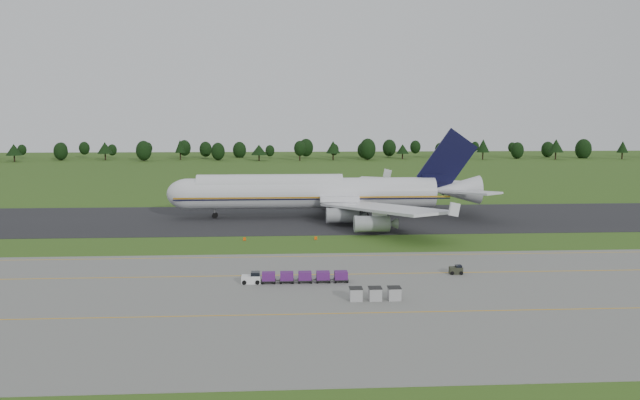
{
  "coord_description": "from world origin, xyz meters",
  "views": [
    {
      "loc": [
        -5.75,
        -109.46,
        22.61
      ],
      "look_at": [
        0.79,
        2.0,
        7.71
      ],
      "focal_mm": 35.0,
      "sensor_mm": 36.0,
      "label": 1
    }
  ],
  "objects": [
    {
      "name": "edge_markers",
      "position": [
        -6.46,
        4.06,
        0.27
      ],
      "size": [
        13.66,
        0.3,
        0.6
      ],
      "color": "#FC4F07",
      "rests_on": "ground"
    },
    {
      "name": "ground",
      "position": [
        0.0,
        0.0,
        0.0
      ],
      "size": [
        600.0,
        600.0,
        0.0
      ],
      "primitive_type": "plane",
      "color": "#315218",
      "rests_on": "ground"
    },
    {
      "name": "aircraft",
      "position": [
        2.07,
        30.1,
        5.76
      ],
      "size": [
        71.22,
        70.01,
        20.16
      ],
      "color": "silver",
      "rests_on": "ground"
    },
    {
      "name": "baggage_train",
      "position": [
        -4.48,
        -26.16,
        0.86
      ],
      "size": [
        14.62,
        1.55,
        1.49
      ],
      "color": "white",
      "rests_on": "apron"
    },
    {
      "name": "tree_line",
      "position": [
        -7.64,
        221.12,
        6.09
      ],
      "size": [
        531.26,
        21.7,
        11.59
      ],
      "color": "black",
      "rests_on": "ground"
    },
    {
      "name": "utility_cart",
      "position": [
        19.05,
        -22.77,
        0.56
      ],
      "size": [
        1.9,
        1.3,
        1.02
      ],
      "color": "#292B1E",
      "rests_on": "apron"
    },
    {
      "name": "uld_row",
      "position": [
        5.47,
        -34.96,
        0.87
      ],
      "size": [
        6.43,
        1.63,
        1.61
      ],
      "color": "#A4A4A4",
      "rests_on": "apron"
    },
    {
      "name": "apron_markings",
      "position": [
        0.0,
        -26.98,
        0.06
      ],
      "size": [
        300.0,
        30.2,
        0.01
      ],
      "color": "orange",
      "rests_on": "apron"
    },
    {
      "name": "taxiway",
      "position": [
        0.0,
        28.0,
        0.04
      ],
      "size": [
        300.0,
        40.0,
        0.08
      ],
      "primitive_type": "cube",
      "color": "black",
      "rests_on": "ground"
    },
    {
      "name": "apron",
      "position": [
        0.0,
        -34.0,
        0.03
      ],
      "size": [
        300.0,
        52.0,
        0.06
      ],
      "primitive_type": "cube",
      "color": "slate",
      "rests_on": "ground"
    }
  ]
}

